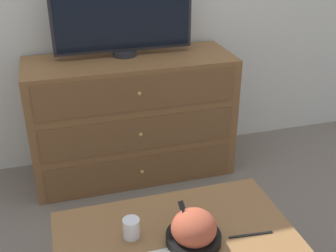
# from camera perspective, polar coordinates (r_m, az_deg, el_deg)

# --- Properties ---
(ground_plane) EXTENTS (12.00, 12.00, 0.00)m
(ground_plane) POSITION_cam_1_polar(r_m,az_deg,el_deg) (3.25, -4.88, -3.31)
(ground_plane) COLOR #70665B
(dresser) EXTENTS (1.32, 0.50, 0.82)m
(dresser) POSITION_cam_1_polar(r_m,az_deg,el_deg) (2.82, -4.84, 1.11)
(dresser) COLOR brown
(dresser) RESTS_ON ground_plane
(tv) EXTENTS (0.87, 0.15, 0.53)m
(tv) POSITION_cam_1_polar(r_m,az_deg,el_deg) (2.66, -6.17, 15.13)
(tv) COLOR #232328
(tv) RESTS_ON dresser
(coffee_table) EXTENTS (1.01, 0.55, 0.42)m
(coffee_table) POSITION_cam_1_polar(r_m,az_deg,el_deg) (1.88, 0.86, -15.34)
(coffee_table) COLOR olive
(coffee_table) RESTS_ON ground_plane
(takeout_bowl) EXTENTS (0.23, 0.23, 0.18)m
(takeout_bowl) POSITION_cam_1_polar(r_m,az_deg,el_deg) (1.76, 3.49, -13.94)
(takeout_bowl) COLOR black
(takeout_bowl) RESTS_ON coffee_table
(drink_cup) EXTENTS (0.07, 0.07, 0.09)m
(drink_cup) POSITION_cam_1_polar(r_m,az_deg,el_deg) (1.81, -4.98, -13.74)
(drink_cup) COLOR beige
(drink_cup) RESTS_ON coffee_table
(knife) EXTENTS (0.19, 0.03, 0.01)m
(knife) POSITION_cam_1_polar(r_m,az_deg,el_deg) (1.86, 11.17, -14.25)
(knife) COLOR black
(knife) RESTS_ON coffee_table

